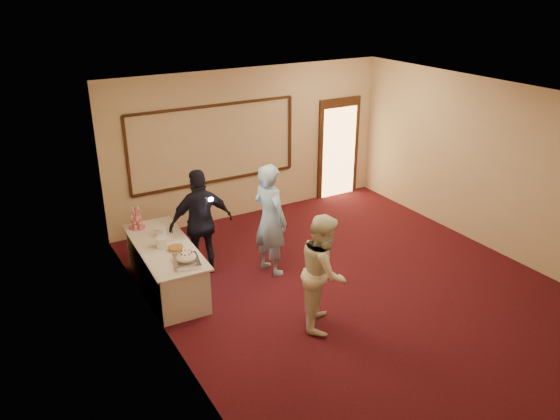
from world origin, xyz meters
The scene contains 14 objects.
floor centered at (0.00, 0.00, 0.00)m, with size 7.00×7.00×0.00m, color black.
room_walls centered at (0.00, 0.00, 2.03)m, with size 6.04×7.04×3.02m.
wall_molding centered at (-0.80, 3.47, 1.60)m, with size 3.45×0.04×1.55m.
doorway centered at (2.15, 3.45, 1.08)m, with size 1.05×0.07×2.20m.
buffet_table centered at (-2.59, 1.40, 0.39)m, with size 0.90×2.14×0.77m.
pavlova_tray centered at (-2.50, 0.68, 0.85)m, with size 0.42×0.53×0.18m.
cupcake_stand centered at (-2.76, 2.25, 0.91)m, with size 0.27×0.27×0.40m.
plate_stack_a centered at (-2.62, 1.36, 0.85)m, with size 0.20×0.20×0.17m.
plate_stack_b centered at (-2.51, 1.72, 0.85)m, with size 0.19×0.19×0.15m.
tart centered at (-2.49, 1.16, 0.80)m, with size 0.27×0.27×0.06m.
man centered at (-0.90, 1.09, 0.95)m, with size 0.69×0.45×1.89m, color #8CBBE7.
woman centered at (-0.99, -0.59, 0.84)m, with size 0.82×0.64×1.68m, color white.
guest centered at (-1.88, 1.63, 0.90)m, with size 1.06×0.44×1.81m, color black.
camera_flash centered at (-1.75, 1.49, 1.33)m, with size 0.07×0.04×0.05m, color white.
Camera 1 is at (-4.79, -5.99, 4.56)m, focal length 35.00 mm.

